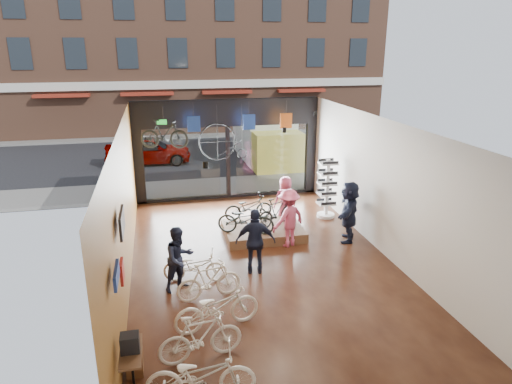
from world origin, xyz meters
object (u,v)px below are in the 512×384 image
object	(u,v)px
display_bike_left	(246,219)
customer_1	(179,259)
penny_farthing	(225,143)
customer_4	(285,200)
floor_bike_1	(201,337)
customer_2	(256,241)
box_truck	(267,136)
display_bike_right	(248,207)
display_platform	(263,231)
customer_3	(289,218)
sunglasses_rack	(327,189)
floor_bike_2	(217,307)
floor_bike_4	(195,266)
customer_5	(349,211)
floor_bike_0	(201,375)
street_car	(148,150)
display_bike_mid	(277,212)
hung_bike	(164,134)
floor_bike_3	(209,281)

from	to	relation	value
display_bike_left	customer_1	size ratio (longest dim) A/B	1.05
penny_farthing	customer_4	bearing A→B (deg)	-40.24
floor_bike_1	customer_4	size ratio (longest dim) A/B	1.02
customer_2	box_truck	bearing A→B (deg)	-93.56
display_bike_right	display_platform	bearing A→B (deg)	-161.61
customer_1	customer_3	xyz separation A→B (m)	(3.28, 1.86, 0.07)
sunglasses_rack	floor_bike_2	bearing A→B (deg)	-132.24
floor_bike_4	customer_5	bearing A→B (deg)	-59.08
floor_bike_4	penny_farthing	world-z (taller)	penny_farthing
floor_bike_0	street_car	bearing A→B (deg)	9.18
display_bike_mid	customer_5	world-z (taller)	customer_5
display_bike_mid	customer_5	distance (m)	2.20
floor_bike_1	penny_farthing	size ratio (longest dim) A/B	1.01
display_platform	customer_4	size ratio (longest dim) A/B	1.51
hung_bike	floor_bike_0	bearing A→B (deg)	-163.22
floor_bike_3	customer_3	size ratio (longest dim) A/B	0.89
customer_1	customer_3	world-z (taller)	customer_3
box_truck	display_bike_left	world-z (taller)	box_truck
floor_bike_0	floor_bike_4	world-z (taller)	floor_bike_0
street_car	floor_bike_0	size ratio (longest dim) A/B	2.25
display_bike_left	display_bike_mid	distance (m)	1.13
customer_1	display_platform	bearing A→B (deg)	13.47
customer_2	display_bike_left	bearing A→B (deg)	-82.03
street_car	sunglasses_rack	bearing A→B (deg)	-145.85
floor_bike_0	display_bike_mid	distance (m)	7.19
display_bike_left	customer_3	size ratio (longest dim) A/B	0.97
floor_bike_4	display_platform	size ratio (longest dim) A/B	0.67
penny_farthing	customer_5	bearing A→B (deg)	-45.75
penny_farthing	floor_bike_3	bearing A→B (deg)	-102.87
floor_bike_1	floor_bike_4	bearing A→B (deg)	-12.14
box_truck	floor_bike_1	xyz separation A→B (m)	(-4.84, -14.51, -0.88)
customer_4	sunglasses_rack	world-z (taller)	sunglasses_rack
floor_bike_2	display_platform	xyz separation A→B (m)	(2.06, 4.54, -0.34)
floor_bike_2	customer_4	distance (m)	6.28
customer_5	floor_bike_1	bearing A→B (deg)	-20.20
floor_bike_4	customer_1	world-z (taller)	customer_1
floor_bike_0	floor_bike_3	size ratio (longest dim) A/B	1.19
display_platform	sunglasses_rack	size ratio (longest dim) A/B	1.17
street_car	display_bike_mid	world-z (taller)	street_car
box_truck	floor_bike_3	size ratio (longest dim) A/B	4.49
display_bike_left	customer_1	distance (m)	3.14
floor_bike_1	floor_bike_2	distance (m)	1.05
customer_5	hung_bike	xyz separation A→B (m)	(-5.25, 3.10, 1.99)
floor_bike_4	customer_4	distance (m)	4.75
floor_bike_0	customer_1	size ratio (longest dim) A/B	1.14
floor_bike_1	hung_bike	xyz separation A→B (m)	(-0.30, 7.71, 2.44)
street_car	floor_bike_1	size ratio (longest dim) A/B	2.54
street_car	floor_bike_3	size ratio (longest dim) A/B	2.67
display_bike_right	hung_bike	xyz separation A→B (m)	(-2.49, 1.48, 2.21)
floor_bike_2	customer_4	world-z (taller)	customer_4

